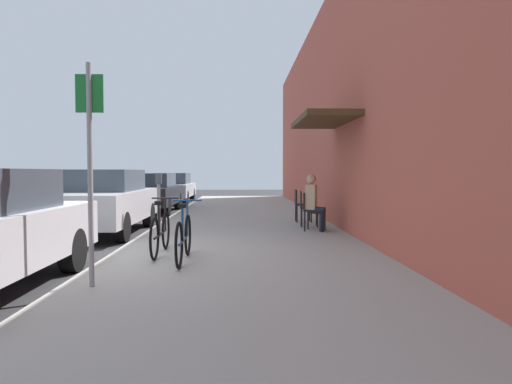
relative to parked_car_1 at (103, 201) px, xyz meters
The scene contains 14 objects.
ground_plane 3.66m from the parked_car_1, 72.07° to the right, with size 60.00×60.00×0.00m, color #2D2D30.
sidewalk_slab 3.70m from the parked_car_1, 22.67° to the right, with size 4.50×32.00×0.12m, color #9E9B93.
building_facade 6.37m from the parked_car_1, 13.66° to the right, with size 1.40×32.00×6.28m.
parked_car_1 is the anchor object (origin of this frame).
parked_car_2 5.63m from the parked_car_1, 90.00° to the left, with size 1.80×4.40×1.42m.
parked_car_3 10.86m from the parked_car_1, 90.00° to the left, with size 1.80×4.40×1.41m.
parking_meter 2.09m from the parked_car_1, 42.03° to the right, with size 0.12×0.10×1.32m.
street_sign 5.76m from the parked_car_1, 74.73° to the right, with size 0.32×0.06×2.60m.
bicycle_0 4.70m from the parked_car_1, 59.35° to the right, with size 0.46×1.71×0.90m.
bicycle_1 3.94m from the parked_car_1, 60.45° to the right, with size 0.46×1.71×0.90m.
cafe_chair_0 4.89m from the parked_car_1, ahead, with size 0.56×0.56×0.87m.
seated_patron_0 4.94m from the parked_car_1, ahead, with size 0.51×0.47×1.29m.
cafe_chair_1 4.86m from the parked_car_1, ahead, with size 0.48×0.48×0.87m.
cafe_chair_2 5.02m from the parked_car_1, 15.05° to the left, with size 0.45×0.45×0.87m.
Camera 1 is at (2.15, -7.44, 1.46)m, focal length 31.95 mm.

